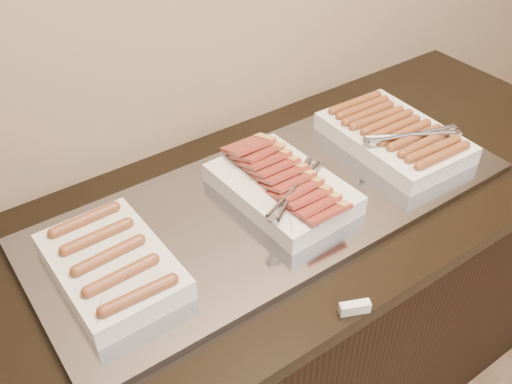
# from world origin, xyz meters

# --- Properties ---
(counter) EXTENTS (2.06, 0.76, 0.90)m
(counter) POSITION_xyz_m (0.00, 2.13, 0.45)
(counter) COLOR black
(counter) RESTS_ON ground
(warming_tray) EXTENTS (1.20, 0.50, 0.02)m
(warming_tray) POSITION_xyz_m (0.01, 2.13, 0.91)
(warming_tray) COLOR #9395A0
(warming_tray) RESTS_ON counter
(dish_left) EXTENTS (0.22, 0.33, 0.07)m
(dish_left) POSITION_xyz_m (-0.42, 2.13, 0.95)
(dish_left) COLOR silver
(dish_left) RESTS_ON warming_tray
(dish_center) EXTENTS (0.27, 0.37, 0.10)m
(dish_center) POSITION_xyz_m (0.03, 2.13, 0.96)
(dish_center) COLOR silver
(dish_center) RESTS_ON warming_tray
(dish_right) EXTENTS (0.28, 0.39, 0.08)m
(dish_right) POSITION_xyz_m (0.41, 2.13, 0.95)
(dish_right) COLOR silver
(dish_right) RESTS_ON warming_tray
(label_holder) EXTENTS (0.07, 0.04, 0.03)m
(label_holder) POSITION_xyz_m (-0.06, 1.77, 0.91)
(label_holder) COLOR silver
(label_holder) RESTS_ON counter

